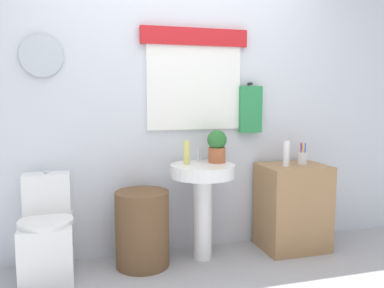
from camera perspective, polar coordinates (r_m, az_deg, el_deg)
name	(u,v)px	position (r m, az deg, el deg)	size (l,w,h in m)	color
back_wall	(172,98)	(3.36, -2.93, 6.64)	(4.40, 0.18, 2.60)	silver
toilet	(47,237)	(3.18, -19.99, -12.34)	(0.38, 0.51, 0.76)	white
laundry_hamper	(142,229)	(3.18, -7.13, -11.94)	(0.42, 0.42, 0.59)	brown
pedestal_sink	(203,188)	(3.21, 1.54, -6.31)	(0.52, 0.52, 0.78)	white
faucet	(198,156)	(3.27, 0.91, -1.74)	(0.03, 0.03, 0.10)	silver
wooden_cabinet	(292,207)	(3.59, 14.18, -8.71)	(0.54, 0.44, 0.73)	#9E754C
soap_bottle	(187,153)	(3.17, -0.79, -1.23)	(0.05, 0.05, 0.19)	#DBD166
potted_plant	(217,145)	(3.25, 3.59, -0.21)	(0.16, 0.16, 0.27)	#AD5B38
lotion_bottle	(286,154)	(3.41, 13.36, -1.35)	(0.05, 0.05, 0.21)	white
toothbrush_cup	(303,158)	(3.56, 15.54, -1.92)	(0.08, 0.08, 0.19)	silver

